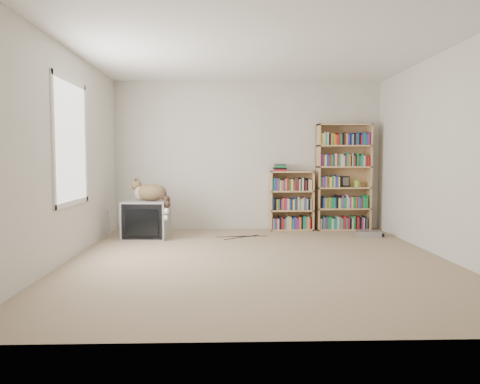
{
  "coord_description": "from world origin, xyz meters",
  "views": [
    {
      "loc": [
        -0.39,
        -5.48,
        1.19
      ],
      "look_at": [
        -0.19,
        1.0,
        0.74
      ],
      "focal_mm": 35.0,
      "sensor_mm": 36.0,
      "label": 1
    }
  ],
  "objects_px": {
    "bookcase_short": "(291,203)",
    "dvd_player": "(368,234)",
    "cat": "(153,195)",
    "bookcase_tall": "(343,180)",
    "crt_tv": "(146,220)"
  },
  "relations": [
    {
      "from": "cat",
      "to": "dvd_player",
      "type": "height_order",
      "value": "cat"
    },
    {
      "from": "crt_tv",
      "to": "bookcase_short",
      "type": "bearing_deg",
      "value": 21.1
    },
    {
      "from": "crt_tv",
      "to": "cat",
      "type": "relative_size",
      "value": 0.99
    },
    {
      "from": "dvd_player",
      "to": "bookcase_tall",
      "type": "bearing_deg",
      "value": 121.38
    },
    {
      "from": "bookcase_tall",
      "to": "cat",
      "type": "bearing_deg",
      "value": -165.73
    },
    {
      "from": "bookcase_short",
      "to": "bookcase_tall",
      "type": "bearing_deg",
      "value": 0.09
    },
    {
      "from": "crt_tv",
      "to": "bookcase_tall",
      "type": "distance_m",
      "value": 3.33
    },
    {
      "from": "crt_tv",
      "to": "dvd_player",
      "type": "xyz_separation_m",
      "value": [
        3.42,
        0.03,
        -0.24
      ]
    },
    {
      "from": "bookcase_short",
      "to": "cat",
      "type": "bearing_deg",
      "value": -160.45
    },
    {
      "from": "bookcase_tall",
      "to": "dvd_player",
      "type": "relative_size",
      "value": 4.69
    },
    {
      "from": "crt_tv",
      "to": "bookcase_short",
      "type": "xyz_separation_m",
      "value": [
        2.32,
        0.75,
        0.18
      ]
    },
    {
      "from": "cat",
      "to": "bookcase_tall",
      "type": "height_order",
      "value": "bookcase_tall"
    },
    {
      "from": "cat",
      "to": "bookcase_short",
      "type": "bearing_deg",
      "value": 28.41
    },
    {
      "from": "bookcase_short",
      "to": "dvd_player",
      "type": "bearing_deg",
      "value": -33.0
    },
    {
      "from": "crt_tv",
      "to": "dvd_player",
      "type": "bearing_deg",
      "value": 3.72
    }
  ]
}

